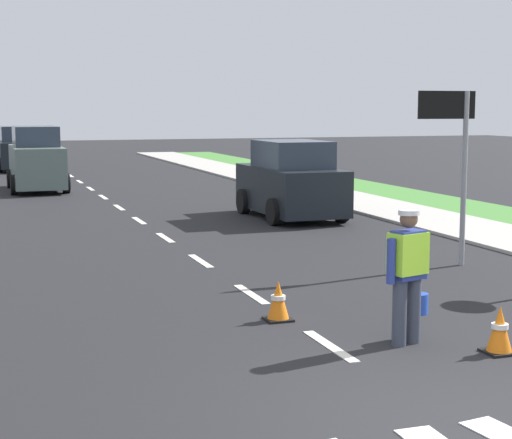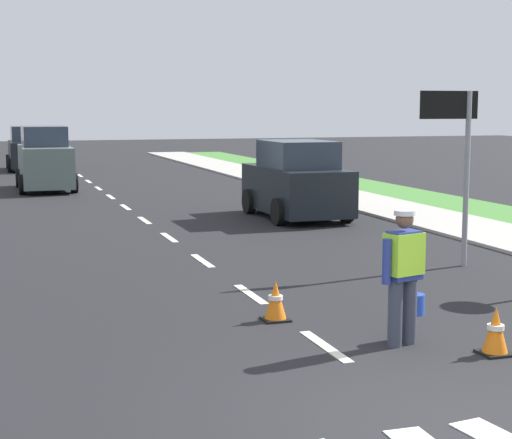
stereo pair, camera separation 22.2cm
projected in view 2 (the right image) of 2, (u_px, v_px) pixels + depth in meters
ground_plane at (109, 196)px, 27.37m from camera, size 96.00×96.00×0.00m
sidewalk_right at (489, 234)px, 19.24m from camera, size 2.40×72.00×0.14m
lane_center_line at (93, 185)px, 31.32m from camera, size 0.14×46.40×0.01m
road_worker at (404, 270)px, 10.12m from camera, size 0.72×0.51×1.67m
lane_direction_sign at (456, 135)px, 14.93m from camera, size 1.16×0.11×3.20m
traffic_cone_near at (276, 301)px, 11.36m from camera, size 0.36×0.36×0.56m
traffic_cone_far at (496, 331)px, 9.79m from camera, size 0.36×0.36×0.58m
car_oncoming_second at (45, 160)px, 29.26m from camera, size 1.94×4.23×2.26m
car_parked_far at (296, 182)px, 21.85m from camera, size 2.05×3.92×2.04m
car_oncoming_third at (30, 150)px, 38.65m from camera, size 2.08×3.90×2.05m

